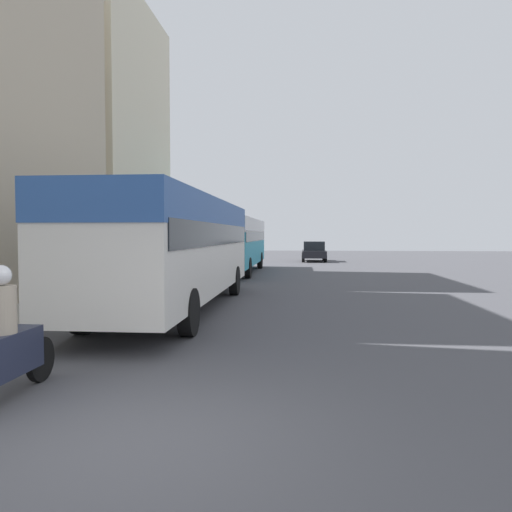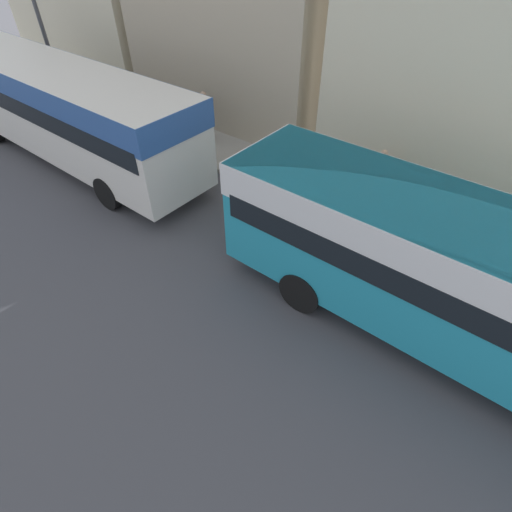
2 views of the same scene
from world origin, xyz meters
TOP-DOWN VIEW (x-y plane):
  - sidewalk at (-5.10, 0.00)m, footprint 2.20×120.00m
  - bus_lead at (-1.69, 8.83)m, footprint 2.57×11.46m
  - bus_following at (-1.89, 22.40)m, footprint 2.50×11.10m
  - pedestrian_near_curb at (-5.47, 11.58)m, footprint 0.33×0.33m
  - pedestrian_walking_away at (-5.59, 18.41)m, footprint 0.42×0.42m

SIDE VIEW (x-z plane):
  - sidewalk at x=-5.10m, z-range 0.00..0.15m
  - pedestrian_walking_away at x=-5.59m, z-range 0.16..1.78m
  - pedestrian_near_curb at x=-5.47m, z-range 0.18..1.92m
  - bus_following at x=-1.89m, z-range 0.45..3.38m
  - bus_lead at x=-1.69m, z-range 0.46..3.54m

